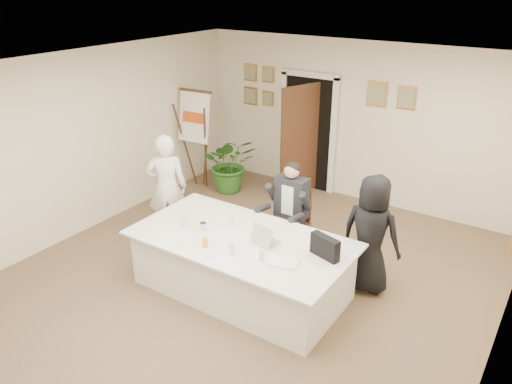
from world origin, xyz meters
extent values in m
plane|color=brown|center=(0.00, 0.00, 0.00)|extent=(7.00, 7.00, 0.00)
cube|color=white|center=(0.00, 0.00, 2.80)|extent=(6.00, 7.00, 0.02)
cube|color=white|center=(0.00, 3.50, 1.40)|extent=(6.00, 0.10, 2.80)
cube|color=white|center=(-3.00, 0.00, 1.40)|extent=(0.10, 7.00, 2.80)
cube|color=white|center=(3.00, 0.00, 1.40)|extent=(0.10, 7.00, 2.80)
cube|color=black|center=(-0.90, 3.47, 1.05)|extent=(0.92, 0.06, 2.10)
cube|color=white|center=(-1.42, 3.44, 1.05)|extent=(0.10, 0.06, 2.20)
cube|color=white|center=(-0.38, 3.44, 1.05)|extent=(0.10, 0.06, 2.20)
cube|color=#3D1D13|center=(-0.85, 3.05, 1.03)|extent=(0.33, 0.81, 2.02)
cube|color=white|center=(0.07, -0.06, 0.38)|extent=(2.59, 1.29, 0.75)
cube|color=white|center=(0.07, -0.06, 0.76)|extent=(2.77, 1.47, 0.03)
cube|color=white|center=(-2.59, 2.22, 1.40)|extent=(0.66, 0.24, 0.90)
imported|color=white|center=(-1.70, 0.50, 0.83)|extent=(0.72, 0.69, 1.67)
imported|color=black|center=(1.38, 0.90, 0.79)|extent=(0.78, 0.51, 1.58)
imported|color=#2D6421|center=(-2.00, 2.50, 0.54)|extent=(1.28, 1.26, 1.07)
cube|color=black|center=(1.13, 0.11, 0.91)|extent=(0.39, 0.21, 0.27)
cube|color=white|center=(0.81, -0.29, 0.79)|extent=(0.37, 0.30, 0.03)
cylinder|color=white|center=(-0.91, -0.38, 0.78)|extent=(0.29, 0.29, 0.01)
cylinder|color=white|center=(-0.47, -0.47, 0.78)|extent=(0.24, 0.24, 0.01)
cylinder|color=white|center=(0.00, -0.55, 0.78)|extent=(0.23, 0.23, 0.01)
cylinder|color=silver|center=(-0.72, -0.22, 0.84)|extent=(0.08, 0.08, 0.14)
cylinder|color=silver|center=(0.20, -0.44, 0.84)|extent=(0.08, 0.08, 0.14)
cylinder|color=silver|center=(0.57, -0.36, 0.84)|extent=(0.08, 0.08, 0.14)
cylinder|color=silver|center=(-0.23, 0.14, 0.84)|extent=(0.08, 0.08, 0.14)
cylinder|color=#FFA615|center=(-0.16, -0.48, 0.84)|extent=(0.08, 0.08, 0.13)
cylinder|color=silver|center=(-0.45, -0.18, 0.83)|extent=(0.10, 0.10, 0.11)
camera|label=1|loc=(3.24, -4.49, 3.80)|focal=35.00mm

